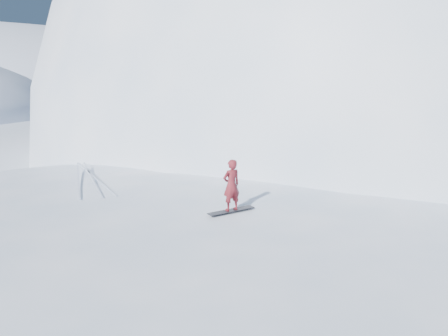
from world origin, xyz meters
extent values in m
plane|color=white|center=(0.00, 0.00, 0.00)|extent=(400.00, 400.00, 0.00)
ellipsoid|color=white|center=(1.00, 3.00, 0.00)|extent=(36.00, 28.00, 4.80)
ellipsoid|color=white|center=(22.00, 26.00, 0.00)|extent=(60.00, 56.00, 56.00)
ellipsoid|color=white|center=(10.00, 20.00, 0.00)|extent=(28.00, 24.00, 18.00)
ellipsoid|color=white|center=(-2.00, 6.00, 0.00)|extent=(7.00, 6.30, 1.00)
ellipsoid|color=white|center=(7.00, 4.00, 0.00)|extent=(4.00, 3.60, 0.60)
cube|color=black|center=(2.42, 0.55, 2.41)|extent=(1.54, 0.78, 0.03)
imported|color=maroon|center=(2.42, 0.55, 3.20)|extent=(0.66, 0.54, 1.55)
cube|color=silver|center=(-2.46, 5.78, 2.42)|extent=(0.71, 5.97, 0.04)
cube|color=silver|center=(-1.96, 5.78, 2.42)|extent=(1.13, 5.91, 0.04)
cube|color=silver|center=(-1.83, 5.78, 2.42)|extent=(1.82, 5.75, 0.04)
camera|label=1|loc=(-0.52, -11.57, 6.53)|focal=35.00mm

